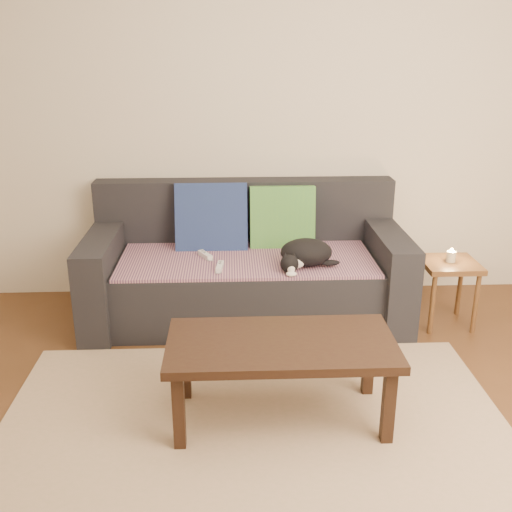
# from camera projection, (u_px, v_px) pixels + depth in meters

# --- Properties ---
(ground) EXTENTS (4.50, 4.50, 0.00)m
(ground) POSITION_uv_depth(u_px,v_px,m) (257.00, 460.00, 2.70)
(ground) COLOR brown
(ground) RESTS_ON ground
(back_wall) EXTENTS (4.50, 0.04, 2.60)m
(back_wall) POSITION_uv_depth(u_px,v_px,m) (244.00, 116.00, 4.15)
(back_wall) COLOR beige
(back_wall) RESTS_ON ground
(sofa) EXTENTS (2.10, 0.94, 0.87)m
(sofa) POSITION_uv_depth(u_px,v_px,m) (246.00, 271.00, 4.08)
(sofa) COLOR #232328
(sofa) RESTS_ON ground
(throw_blanket) EXTENTS (1.66, 0.74, 0.02)m
(throw_blanket) POSITION_uv_depth(u_px,v_px,m) (247.00, 259.00, 3.95)
(throw_blanket) COLOR #482B51
(throw_blanket) RESTS_ON sofa
(cushion_navy) EXTENTS (0.49, 0.26, 0.51)m
(cushion_navy) POSITION_uv_depth(u_px,v_px,m) (211.00, 219.00, 4.12)
(cushion_navy) COLOR navy
(cushion_navy) RESTS_ON throw_blanket
(cushion_green) EXTENTS (0.45, 0.17, 0.46)m
(cushion_green) POSITION_uv_depth(u_px,v_px,m) (282.00, 219.00, 4.14)
(cushion_green) COLOR #0D574E
(cushion_green) RESTS_ON throw_blanket
(cat) EXTENTS (0.40, 0.36, 0.17)m
(cat) POSITION_uv_depth(u_px,v_px,m) (305.00, 254.00, 3.77)
(cat) COLOR black
(cat) RESTS_ON throw_blanket
(wii_remote_a) EXTENTS (0.10, 0.15, 0.03)m
(wii_remote_a) POSITION_uv_depth(u_px,v_px,m) (205.00, 255.00, 3.95)
(wii_remote_a) COLOR white
(wii_remote_a) RESTS_ON throw_blanket
(wii_remote_b) EXTENTS (0.05, 0.15, 0.03)m
(wii_remote_b) POSITION_uv_depth(u_px,v_px,m) (220.00, 267.00, 3.74)
(wii_remote_b) COLOR white
(wii_remote_b) RESTS_ON throw_blanket
(side_table) EXTENTS (0.35, 0.35, 0.44)m
(side_table) POSITION_uv_depth(u_px,v_px,m) (449.00, 273.00, 3.90)
(side_table) COLOR brown
(side_table) RESTS_ON ground
(candle) EXTENTS (0.06, 0.06, 0.09)m
(candle) POSITION_uv_depth(u_px,v_px,m) (451.00, 256.00, 3.86)
(candle) COLOR beige
(candle) RESTS_ON side_table
(rug) EXTENTS (2.50, 1.80, 0.01)m
(rug) POSITION_uv_depth(u_px,v_px,m) (255.00, 438.00, 2.84)
(rug) COLOR tan
(rug) RESTS_ON ground
(coffee_table) EXTENTS (1.09, 0.55, 0.44)m
(coffee_table) POSITION_uv_depth(u_px,v_px,m) (281.00, 351.00, 2.87)
(coffee_table) COLOR black
(coffee_table) RESTS_ON rug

